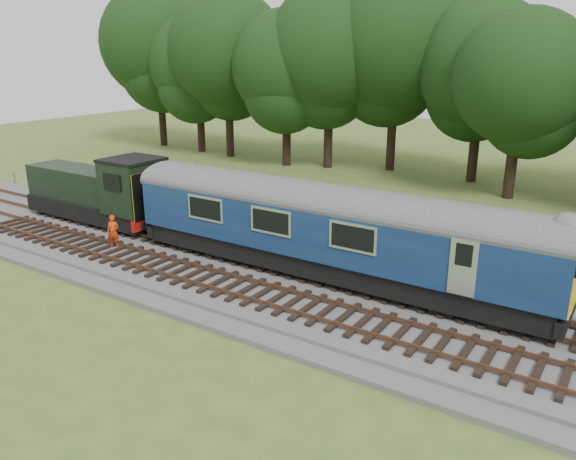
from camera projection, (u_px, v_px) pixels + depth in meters
The scene contains 9 objects.
ground at pixel (285, 289), 22.56m from camera, with size 120.00×120.00×0.00m, color #436425.
ballast at pixel (285, 285), 22.51m from camera, with size 70.00×7.00×0.35m, color #4C4C4F.
track_north at pixel (303, 269), 23.55m from camera, with size 67.20×2.40×0.21m.
track_south at pixel (261, 294), 21.16m from camera, with size 67.20×2.40×0.21m.
fence at pixel (338, 257), 26.13m from camera, with size 64.00×0.12×1.00m, color #6B6054, non-canonical shape.
tree_line at pixel (456, 185), 40.04m from camera, with size 70.00×8.00×18.00m, color black, non-canonical shape.
dmu_railcar at pixel (329, 224), 22.26m from camera, with size 18.05×2.86×3.88m.
shunter_loco at pixel (100, 192), 29.76m from camera, with size 8.92×2.60×3.38m.
worker at pixel (113, 232), 26.07m from camera, with size 0.57×0.37×1.56m, color red.
Camera 1 is at (11.54, -17.24, 9.18)m, focal length 35.00 mm.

